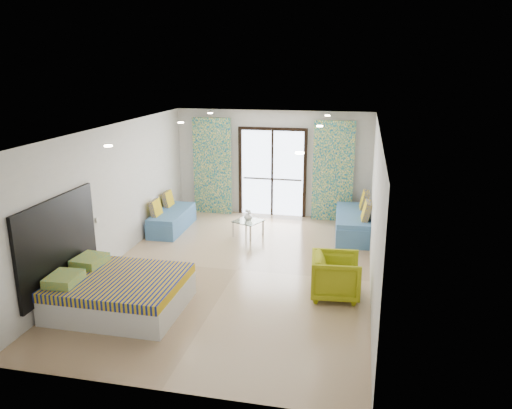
% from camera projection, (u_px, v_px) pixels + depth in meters
% --- Properties ---
extents(floor, '(5.00, 7.50, 0.01)m').
position_uv_depth(floor, '(237.00, 270.00, 9.58)').
color(floor, '#9B7D5C').
rests_on(floor, ground).
extents(ceiling, '(5.00, 7.50, 0.01)m').
position_uv_depth(ceiling, '(236.00, 129.00, 8.84)').
color(ceiling, silver).
rests_on(ceiling, ground).
extents(wall_back, '(5.00, 0.01, 2.70)m').
position_uv_depth(wall_back, '(273.00, 164.00, 12.74)').
color(wall_back, silver).
rests_on(wall_back, ground).
extents(wall_front, '(5.00, 0.01, 2.70)m').
position_uv_depth(wall_front, '(155.00, 289.00, 5.69)').
color(wall_front, silver).
rests_on(wall_front, ground).
extents(wall_left, '(0.01, 7.50, 2.70)m').
position_uv_depth(wall_left, '(112.00, 195.00, 9.72)').
color(wall_left, silver).
rests_on(wall_left, ground).
extents(wall_right, '(0.01, 7.50, 2.70)m').
position_uv_depth(wall_right, '(375.00, 210.00, 8.71)').
color(wall_right, silver).
rests_on(wall_right, ground).
extents(balcony_door, '(1.76, 0.08, 2.28)m').
position_uv_depth(balcony_door, '(272.00, 167.00, 12.73)').
color(balcony_door, black).
rests_on(balcony_door, floor).
extents(balcony_rail, '(1.52, 0.03, 0.04)m').
position_uv_depth(balcony_rail, '(272.00, 179.00, 12.83)').
color(balcony_rail, '#595451').
rests_on(balcony_rail, balcony_door).
extents(curtain_left, '(1.00, 0.10, 2.50)m').
position_uv_depth(curtain_left, '(212.00, 166.00, 12.91)').
color(curtain_left, silver).
rests_on(curtain_left, floor).
extents(curtain_right, '(1.00, 0.10, 2.50)m').
position_uv_depth(curtain_right, '(333.00, 172.00, 12.28)').
color(curtain_right, silver).
rests_on(curtain_right, floor).
extents(downlight_a, '(0.12, 0.12, 0.02)m').
position_uv_depth(downlight_a, '(108.00, 146.00, 7.25)').
color(downlight_a, '#FFE0B2').
rests_on(downlight_a, ceiling).
extents(downlight_b, '(0.12, 0.12, 0.02)m').
position_uv_depth(downlight_b, '(300.00, 153.00, 6.69)').
color(downlight_b, '#FFE0B2').
rests_on(downlight_b, ceiling).
extents(downlight_c, '(0.12, 0.12, 0.02)m').
position_uv_depth(downlight_c, '(181.00, 123.00, 10.07)').
color(downlight_c, '#FFE0B2').
rests_on(downlight_c, ceiling).
extents(downlight_d, '(0.12, 0.12, 0.02)m').
position_uv_depth(downlight_d, '(320.00, 126.00, 9.51)').
color(downlight_d, '#FFE0B2').
rests_on(downlight_d, ceiling).
extents(downlight_e, '(0.12, 0.12, 0.02)m').
position_uv_depth(downlight_e, '(210.00, 113.00, 11.95)').
color(downlight_e, '#FFE0B2').
rests_on(downlight_e, ceiling).
extents(downlight_f, '(0.12, 0.12, 0.02)m').
position_uv_depth(downlight_f, '(328.00, 116.00, 11.39)').
color(downlight_f, '#FFE0B2').
rests_on(downlight_f, ceiling).
extents(headboard, '(0.06, 2.10, 1.50)m').
position_uv_depth(headboard, '(58.00, 243.00, 7.99)').
color(headboard, black).
rests_on(headboard, floor).
extents(switch_plate, '(0.02, 0.10, 0.10)m').
position_uv_depth(switch_plate, '(98.00, 220.00, 9.17)').
color(switch_plate, silver).
rests_on(switch_plate, wall_left).
extents(bed, '(2.00, 1.64, 0.69)m').
position_uv_depth(bed, '(119.00, 292.00, 8.00)').
color(bed, silver).
rests_on(bed, floor).
extents(daybed_left, '(0.69, 1.70, 0.83)m').
position_uv_depth(daybed_left, '(171.00, 219.00, 11.83)').
color(daybed_left, teal).
rests_on(daybed_left, floor).
extents(daybed_right, '(0.85, 1.96, 0.95)m').
position_uv_depth(daybed_right, '(353.00, 223.00, 11.43)').
color(daybed_right, teal).
rests_on(daybed_right, floor).
extents(coffee_table, '(0.74, 0.74, 0.65)m').
position_uv_depth(coffee_table, '(248.00, 222.00, 11.36)').
color(coffee_table, silver).
rests_on(coffee_table, floor).
extents(vase, '(0.24, 0.24, 0.19)m').
position_uv_depth(vase, '(248.00, 216.00, 11.35)').
color(vase, white).
rests_on(vase, coffee_table).
extents(armchair, '(0.81, 0.86, 0.82)m').
position_uv_depth(armchair, '(336.00, 274.00, 8.39)').
color(armchair, '#9FA615').
rests_on(armchair, floor).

